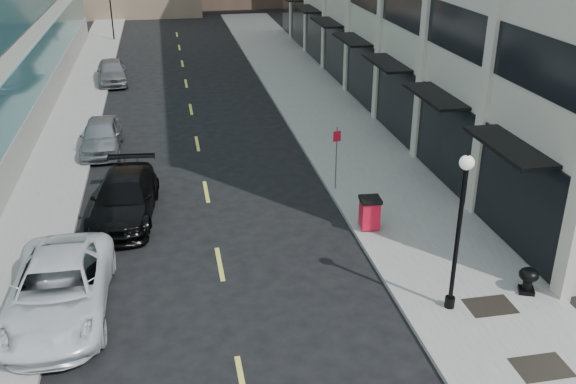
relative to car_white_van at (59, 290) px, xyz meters
name	(u,v)px	position (x,y,z in m)	size (l,w,h in m)	color
sidewalk_right	(342,133)	(12.30, 14.00, -0.77)	(5.00, 80.00, 0.15)	gray
sidewalk_left	(62,151)	(-1.70, 14.00, -0.77)	(3.00, 80.00, 0.15)	gray
grate_mid	(542,367)	(12.40, -5.00, -0.69)	(1.40, 1.00, 0.01)	black
grate_far	(490,306)	(12.40, -2.20, -0.69)	(1.40, 1.00, 0.01)	black
road_centerline	(201,165)	(4.80, 11.00, -0.83)	(0.15, 68.20, 0.01)	#D8CC4C
car_white_van	(59,290)	(0.00, 0.00, 0.00)	(2.79, 6.05, 1.68)	white
car_black_pickup	(124,198)	(1.60, 6.18, -0.03)	(2.28, 5.60, 1.63)	black
car_silver_sedan	(101,136)	(0.23, 13.80, -0.05)	(1.86, 4.62, 1.57)	gray
car_grey_sedan	(112,72)	(0.00, 27.01, -0.04)	(1.89, 4.70, 1.60)	slate
trash_bin	(370,212)	(10.39, 3.29, -0.04)	(0.79, 0.86, 1.21)	red
lamppost	(460,220)	(11.20, -2.00, 2.18)	(0.41, 0.41, 4.88)	black
sign_post	(337,150)	(10.10, 6.97, 1.02)	(0.32, 0.07, 2.70)	slate
urn_planter	(528,278)	(13.83, -1.72, -0.18)	(0.60, 0.60, 0.83)	black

